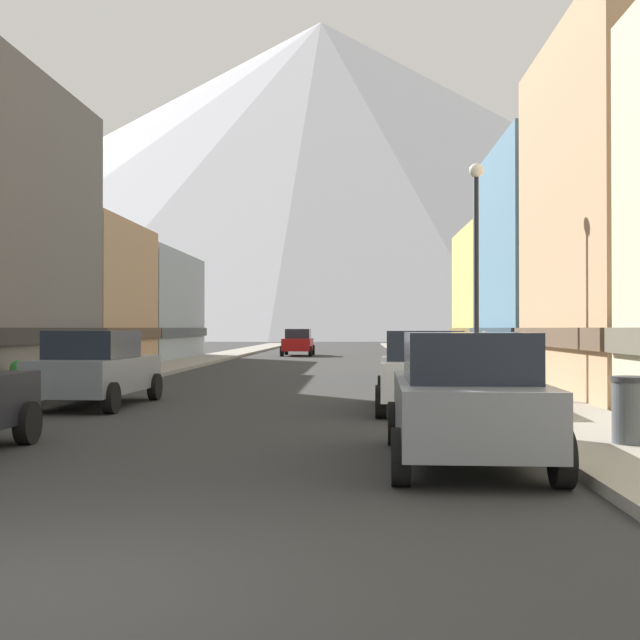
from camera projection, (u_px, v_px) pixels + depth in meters
name	position (u px, v px, depth m)	size (l,w,h in m)	color
ground_plane	(19.00, 595.00, 5.55)	(400.00, 400.00, 0.00)	#2E2E2E
sidewalk_left	(188.00, 363.00, 40.80)	(2.50, 100.00, 0.15)	gray
sidewalk_right	(435.00, 363.00, 40.23)	(2.50, 100.00, 0.15)	gray
storefront_left_2	(66.00, 299.00, 35.67)	(6.45, 8.60, 6.52)	tan
storefront_left_3	(108.00, 309.00, 46.22)	(9.19, 11.91, 6.14)	#99A5B2
storefront_right_2	(609.00, 266.00, 30.77)	(9.24, 9.42, 8.71)	slate
storefront_right_3	(562.00, 300.00, 39.57)	(10.13, 8.01, 6.72)	#D8B259
car_left_1	(96.00, 368.00, 18.91)	(2.19, 4.46, 1.78)	slate
car_right_0	(466.00, 397.00, 10.89)	(2.17, 4.45, 1.78)	slate
car_right_1	(423.00, 370.00, 17.91)	(2.22, 4.47, 1.78)	silver
car_driving_0	(298.00, 342.00, 53.74)	(2.06, 4.40, 1.78)	#9E1111
trash_bin_right	(632.00, 410.00, 11.79)	(0.59, 0.59, 0.98)	#4C5156
potted_plant_0	(518.00, 372.00, 23.28)	(0.49, 0.49, 0.83)	brown
potted_plant_1	(19.00, 374.00, 22.21)	(0.47, 0.47, 0.81)	brown
pedestrian_0	(485.00, 359.00, 24.68)	(0.36, 0.36, 1.60)	navy
streetlamp_right	(476.00, 243.00, 20.35)	(0.36, 0.36, 5.86)	black
mountain_backdrop	(321.00, 178.00, 266.22)	(317.61, 317.61, 103.31)	silver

